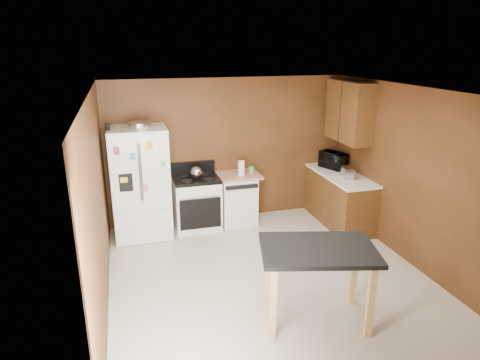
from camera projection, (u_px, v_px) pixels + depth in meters
name	position (u px, v px, depth m)	size (l,w,h in m)	color
floor	(269.00, 278.00, 5.82)	(4.50, 4.50, 0.00)	beige
ceiling	(273.00, 91.00, 5.05)	(4.50, 4.50, 0.00)	white
wall_back	(228.00, 150.00, 7.50)	(4.20, 4.20, 0.00)	#5C3118
wall_front	(366.00, 282.00, 3.37)	(4.20, 4.20, 0.00)	#5C3118
wall_left	(98.00, 207.00, 4.90)	(4.50, 4.50, 0.00)	#5C3118
wall_right	(413.00, 178.00, 5.97)	(4.50, 4.50, 0.00)	#5C3118
roasting_pan	(140.00, 125.00, 6.56)	(0.36, 0.36, 0.09)	silver
pen_cup	(108.00, 127.00, 6.37)	(0.07, 0.07, 0.11)	black
kettle	(196.00, 173.00, 7.07)	(0.20, 0.20, 0.20)	silver
paper_towel	(241.00, 168.00, 7.26)	(0.11, 0.11, 0.26)	white
green_canister	(251.00, 169.00, 7.46)	(0.09, 0.09, 0.10)	#42AD69
toaster	(348.00, 173.00, 7.07)	(0.16, 0.27, 0.19)	silver
microwave	(333.00, 161.00, 7.65)	(0.48, 0.33, 0.27)	black
refrigerator	(141.00, 183.00, 6.86)	(0.90, 0.80, 1.80)	white
gas_range	(197.00, 202.00, 7.28)	(0.76, 0.68, 1.10)	white
dishwasher	(237.00, 198.00, 7.49)	(0.78, 0.63, 0.89)	white
right_cabinets	(342.00, 173.00, 7.37)	(0.63, 1.58, 2.45)	brown
island	(318.00, 259.00, 4.72)	(1.43, 1.12, 0.91)	black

